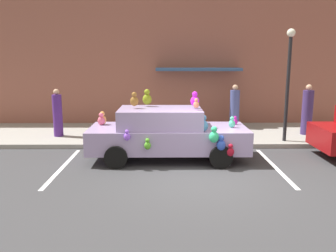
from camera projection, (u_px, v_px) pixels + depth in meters
ground_plane at (203, 179)px, 8.78m from camera, size 60.00×60.00×0.00m
sidewalk at (190, 134)px, 13.68m from camera, size 24.00×4.00×0.15m
storefront_building at (187, 54)px, 15.19m from camera, size 24.00×1.25×6.40m
parking_stripe_front at (274, 166)px, 9.78m from camera, size 0.12×3.60×0.01m
parking_stripe_rear at (63, 167)px, 9.73m from camera, size 0.12×3.60×0.01m
plush_covered_car at (166, 133)px, 10.37m from camera, size 4.68×2.14×2.08m
teddy_bear_on_sidewalk at (236, 133)px, 12.06m from camera, size 0.36×0.30×0.68m
street_lamp_post at (288, 73)px, 11.77m from camera, size 0.28×0.28×3.83m
pedestrian_near_shopfront at (58, 114)px, 12.81m from camera, size 0.34×0.34×1.76m
pedestrian_walking_past at (235, 108)px, 14.35m from camera, size 0.39×0.39×1.80m
pedestrian_by_lamp at (307, 111)px, 13.12m from camera, size 0.40×0.40×1.90m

